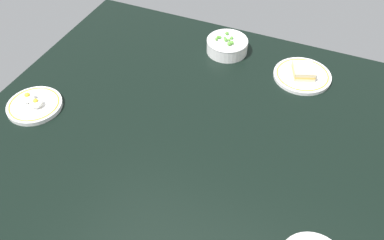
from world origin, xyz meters
The scene contains 4 objects.
dining_table centered at (0.00, 0.00, 2.00)cm, with size 133.30×115.17×4.00cm, color black.
plate_eggs centered at (50.95, 13.04, 5.17)cm, with size 17.96×17.96×4.79cm.
plate_sandwich centered at (-26.77, -37.21, 5.25)cm, with size 20.32×20.32×4.48cm.
bowl_peas centered at (3.20, -41.32, 6.83)cm, with size 15.63×15.63×6.42cm.
Camera 1 is at (-36.63, 85.57, 99.05)cm, focal length 39.27 mm.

